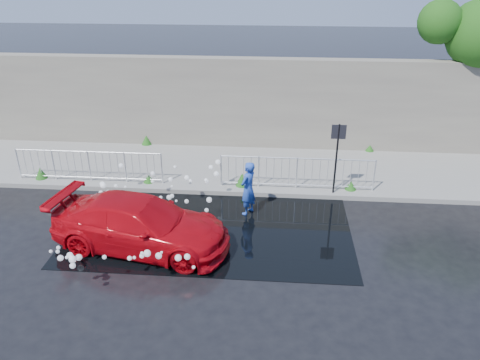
% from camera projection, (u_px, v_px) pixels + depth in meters
% --- Properties ---
extents(ground, '(90.00, 90.00, 0.00)m').
position_uv_depth(ground, '(189.00, 243.00, 12.84)').
color(ground, black).
rests_on(ground, ground).
extents(pavement, '(30.00, 4.00, 0.15)m').
position_uv_depth(pavement, '(213.00, 167.00, 17.30)').
color(pavement, gray).
rests_on(pavement, ground).
extents(curb, '(30.00, 0.25, 0.16)m').
position_uv_depth(curb, '(205.00, 191.00, 15.50)').
color(curb, gray).
rests_on(curb, ground).
extents(retaining_wall, '(30.00, 0.60, 3.50)m').
position_uv_depth(retaining_wall, '(219.00, 102.00, 18.49)').
color(retaining_wall, '#665F56').
rests_on(retaining_wall, pavement).
extents(puddle, '(8.00, 5.00, 0.01)m').
position_uv_depth(puddle, '(212.00, 225.00, 13.70)').
color(puddle, black).
rests_on(puddle, ground).
extents(sign_post, '(0.45, 0.06, 2.50)m').
position_uv_depth(sign_post, '(337.00, 148.00, 14.57)').
color(sign_post, black).
rests_on(sign_post, ground).
extents(railing_left, '(5.05, 0.05, 1.10)m').
position_uv_depth(railing_left, '(89.00, 165.00, 15.83)').
color(railing_left, silver).
rests_on(railing_left, pavement).
extents(railing_right, '(5.05, 0.05, 1.10)m').
position_uv_depth(railing_right, '(297.00, 172.00, 15.31)').
color(railing_right, silver).
rests_on(railing_right, pavement).
extents(weeds, '(12.17, 3.93, 0.45)m').
position_uv_depth(weeds, '(198.00, 166.00, 16.71)').
color(weeds, '#175719').
rests_on(weeds, pavement).
extents(water_spray, '(3.71, 5.84, 1.08)m').
position_uv_depth(water_spray, '(146.00, 208.00, 13.11)').
color(water_spray, white).
rests_on(water_spray, ground).
extents(red_car, '(5.05, 2.74, 1.39)m').
position_uv_depth(red_car, '(141.00, 224.00, 12.41)').
color(red_car, '#B1070F').
rests_on(red_car, ground).
extents(person, '(0.66, 0.74, 1.69)m').
position_uv_depth(person, '(248.00, 188.00, 13.98)').
color(person, '#2347B0').
rests_on(person, ground).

